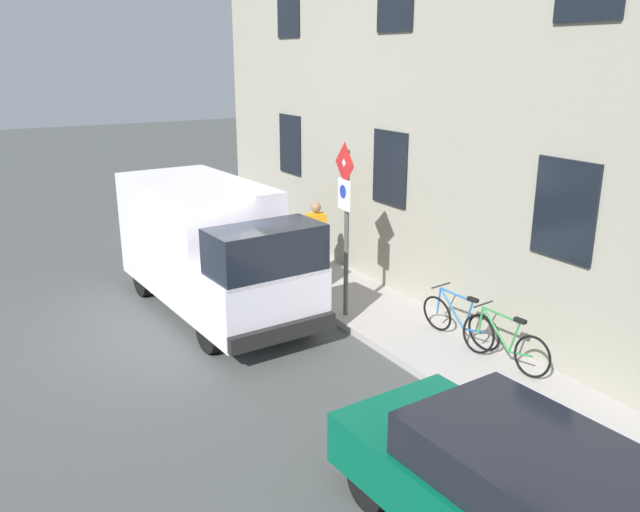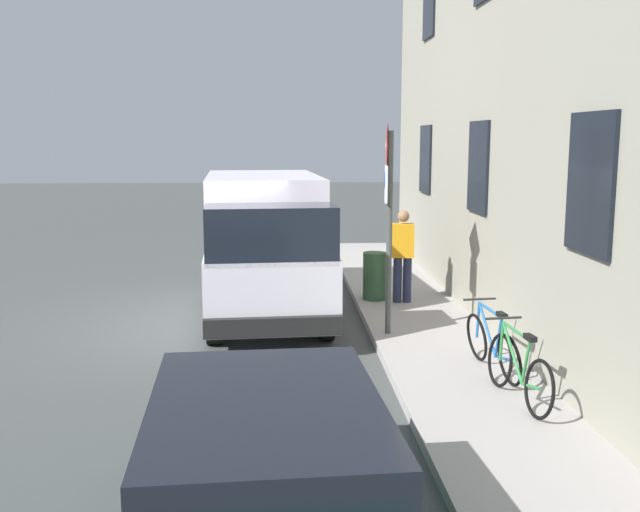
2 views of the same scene
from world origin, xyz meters
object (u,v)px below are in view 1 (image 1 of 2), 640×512
bicycle_blue (459,320)px  pedestrian (316,238)px  delivery_van (211,246)px  parked_hatchback (518,493)px  bicycle_green (504,342)px  litter_bin (291,259)px  sign_post_stacked (345,206)px

bicycle_blue → pedestrian: 4.19m
delivery_van → pedestrian: size_ratio=3.17×
bicycle_blue → pedestrian: pedestrian is taller
parked_hatchback → pedestrian: bearing=-19.8°
parked_hatchback → pedestrian: 8.49m
parked_hatchback → bicycle_blue: 4.93m
parked_hatchback → bicycle_green: size_ratio=2.39×
parked_hatchback → delivery_van: bearing=-2.3°
bicycle_green → litter_bin: litter_bin is taller
bicycle_blue → litter_bin: litter_bin is taller
bicycle_green → pedestrian: (-0.48, 5.17, 0.56)m
bicycle_green → parked_hatchback: bearing=129.7°
sign_post_stacked → pedestrian: bearing=73.8°
parked_hatchback → bicycle_green: (2.86, 2.97, -0.22)m
delivery_van → parked_hatchback: 7.88m
bicycle_blue → parked_hatchback: bearing=137.7°
parked_hatchback → litter_bin: bearing=-16.2°
pedestrian → litter_bin: (-0.49, 0.25, -0.48)m
pedestrian → parked_hatchback: bearing=171.0°
sign_post_stacked → delivery_van: size_ratio=0.58×
sign_post_stacked → parked_hatchback: bearing=-106.4°
pedestrian → litter_bin: pedestrian is taller
parked_hatchback → bicycle_green: 4.13m
sign_post_stacked → litter_bin: bearing=86.7°
litter_bin → delivery_van: bearing=-165.4°
parked_hatchback → bicycle_green: bearing=-47.4°
bicycle_green → bicycle_blue: size_ratio=1.00×
sign_post_stacked → bicycle_green: bearing=-69.9°
sign_post_stacked → delivery_van: 2.83m
litter_bin → pedestrian: bearing=-27.1°
sign_post_stacked → pedestrian: 2.54m
bicycle_green → pedestrian: bearing=-1.0°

